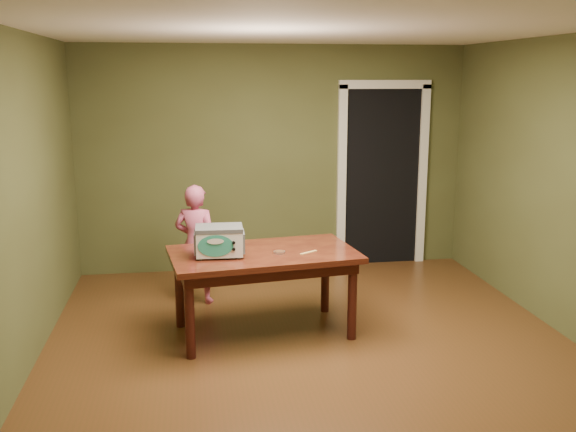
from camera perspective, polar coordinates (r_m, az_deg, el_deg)
The scene contains 8 objects.
floor at distance 5.44m, azimuth 2.42°, elevation -12.08°, with size 5.00×5.00×0.00m, color #522F17.
room_shell at distance 4.98m, azimuth 2.59°, elevation 6.11°, with size 4.52×5.02×2.61m.
doorway at distance 8.05m, azimuth 7.73°, elevation 3.74°, with size 1.10×0.66×2.25m.
dining_table at distance 5.62m, azimuth -2.20°, elevation -4.16°, with size 1.70×1.10×0.75m.
toy_oven at distance 5.45m, azimuth -6.14°, elevation -2.13°, with size 0.43×0.30×0.26m.
baking_pan at distance 5.53m, azimuth -0.77°, elevation -3.23°, with size 0.10×0.10×0.02m.
spatula at distance 5.55m, azimuth 1.85°, elevation -3.26°, with size 0.18×0.03×0.01m, color #E3B562.
child at distance 6.47m, azimuth -8.16°, elevation -2.49°, with size 0.44×0.29×1.21m, color #C25076.
Camera 1 is at (-0.98, -4.85, 2.25)m, focal length 40.00 mm.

